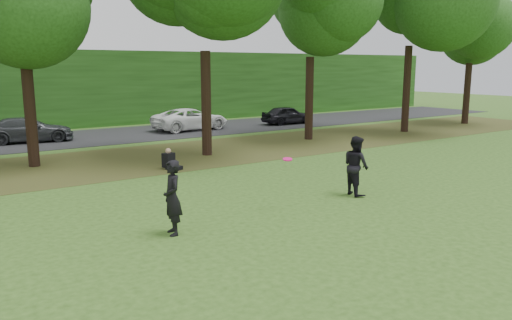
{
  "coord_description": "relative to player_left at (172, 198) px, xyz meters",
  "views": [
    {
      "loc": [
        -6.69,
        -7.34,
        3.96
      ],
      "look_at": [
        1.25,
        4.31,
        1.3
      ],
      "focal_mm": 35.0,
      "sensor_mm": 36.0,
      "label": 1
    }
  ],
  "objects": [
    {
      "name": "player_right",
      "position": [
        6.31,
        0.23,
        0.03
      ],
      "size": [
        0.86,
        1.02,
        1.85
      ],
      "primitive_type": "imported",
      "rotation": [
        0.0,
        0.0,
        1.38
      ],
      "color": "black",
      "rests_on": "ground"
    },
    {
      "name": "far_hedge",
      "position": [
        1.91,
        23.8,
        1.6
      ],
      "size": [
        70.0,
        3.0,
        5.0
      ],
      "primitive_type": "cube",
      "color": "#1E4513",
      "rests_on": "ground"
    },
    {
      "name": "street",
      "position": [
        1.91,
        17.8,
        -0.89
      ],
      "size": [
        70.0,
        7.0,
        0.02
      ],
      "primitive_type": "cube",
      "color": "black",
      "rests_on": "ground"
    },
    {
      "name": "parked_cars",
      "position": [
        1.02,
        17.19,
        -0.22
      ],
      "size": [
        35.47,
        3.74,
        1.4
      ],
      "color": "black",
      "rests_on": "street"
    },
    {
      "name": "player_left",
      "position": [
        0.0,
        0.0,
        0.0
      ],
      "size": [
        0.53,
        0.72,
        1.8
      ],
      "primitive_type": "imported",
      "rotation": [
        0.0,
        0.0,
        -1.74
      ],
      "color": "black",
      "rests_on": "ground"
    },
    {
      "name": "leaf_litter",
      "position": [
        1.91,
        9.8,
        -0.89
      ],
      "size": [
        60.0,
        7.0,
        0.01
      ],
      "primitive_type": "cube",
      "color": "#4B3B1B",
      "rests_on": "ground"
    },
    {
      "name": "seated_person",
      "position": [
        3.17,
        7.09,
        -0.59
      ],
      "size": [
        0.66,
        0.83,
        0.83
      ],
      "rotation": [
        0.0,
        0.0,
        0.39
      ],
      "color": "black",
      "rests_on": "ground"
    },
    {
      "name": "frisbee",
      "position": [
        3.55,
        0.15,
        0.53
      ],
      "size": [
        0.33,
        0.33,
        0.08
      ],
      "color": "#FC1582",
      "rests_on": "ground"
    },
    {
      "name": "ground",
      "position": [
        1.91,
        -3.2,
        -0.9
      ],
      "size": [
        120.0,
        120.0,
        0.0
      ],
      "primitive_type": "plane",
      "color": "#2C4B17",
      "rests_on": "ground"
    }
  ]
}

